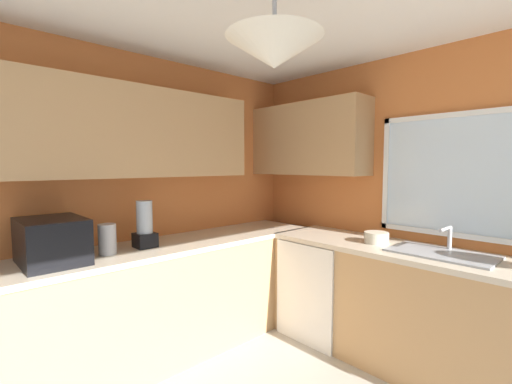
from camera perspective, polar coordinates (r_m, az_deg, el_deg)
room_shell at (r=2.48m, az=-2.04°, el=9.77°), size 3.54×3.66×2.53m
counter_run_left at (r=2.95m, az=-18.12°, el=-17.39°), size 0.65×3.27×0.92m
counter_run_back at (r=2.95m, az=27.27°, el=-17.65°), size 2.63×0.65×0.92m
dishwasher at (r=3.35m, az=11.02°, el=-15.01°), size 0.60×0.60×0.87m
microwave at (r=2.60m, az=-30.63°, el=-6.94°), size 0.48×0.36×0.29m
kettle at (r=2.68m, az=-23.32°, el=-7.16°), size 0.12×0.12×0.22m
sink_assembly at (r=2.81m, az=28.29°, el=-8.85°), size 0.68×0.40×0.19m
bowl at (r=2.98m, az=19.24°, el=-7.11°), size 0.19×0.19×0.09m
blender_appliance at (r=2.79m, az=-17.88°, el=-5.42°), size 0.15×0.15×0.36m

